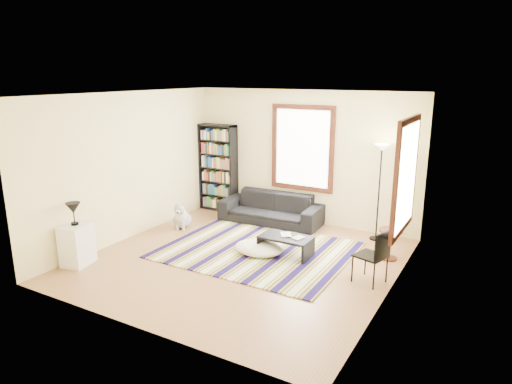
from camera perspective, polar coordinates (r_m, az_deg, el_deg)
The scene contains 21 objects.
floor at distance 7.98m, azimuth -1.79°, elevation -8.81°, with size 5.00×5.00×0.10m, color #9E6948.
ceiling at distance 7.32m, azimuth -1.98°, elevation 12.48°, with size 5.00×5.00×0.10m, color white.
wall_back at distance 9.74m, azimuth 5.98°, elevation 4.37°, with size 5.00×0.10×2.80m, color #FBECA9.
wall_front at distance 5.59m, azimuth -15.67°, elevation -3.93°, with size 5.00×0.10×2.80m, color #FBECA9.
wall_left at distance 9.09m, azimuth -15.76°, elevation 3.15°, with size 0.10×5.00×2.80m, color #FBECA9.
wall_right at distance 6.60m, azimuth 17.38°, elevation -1.21°, with size 0.10×5.00×2.80m, color #FBECA9.
window_back at distance 9.63m, azimuth 5.82°, elevation 5.47°, with size 1.20×0.06×1.60m, color white.
window_right at distance 7.33m, azimuth 18.27°, elevation 1.88°, with size 0.06×1.20×1.60m, color white.
rug at distance 8.36m, azimuth 0.09°, elevation -7.24°, with size 3.28×2.62×0.02m, color #120C40.
sofa at distance 9.77m, azimuth 1.87°, elevation -2.05°, with size 0.85×2.18×0.64m, color black.
bookshelf at distance 10.59m, azimuth -4.76°, elevation 3.04°, with size 0.90×0.30×2.00m, color black.
coffee_table at distance 8.08m, azimuth 3.73°, elevation -6.76°, with size 0.90×0.50×0.36m, color black.
book_a at distance 8.06m, azimuth 3.11°, elevation -5.37°, with size 0.24×0.18×0.02m, color beige.
book_b at distance 8.00m, azimuth 4.88°, elevation -5.57°, with size 0.15×0.21×0.02m, color beige.
floor_cushion at distance 8.17m, azimuth 0.32°, elevation -7.02°, with size 0.89×0.67×0.22m, color white.
floor_lamp at distance 8.92m, azimuth 15.10°, elevation -0.11°, with size 0.30×0.30×1.86m, color black, non-canonical shape.
side_table at distance 8.22m, azimuth 16.39°, elevation -6.31°, with size 0.40×0.40×0.54m, color #471A11.
folding_chair at distance 7.22m, azimuth 14.10°, elevation -7.76°, with size 0.42×0.40×0.86m, color black.
white_cabinet at distance 8.22m, azimuth -21.47°, elevation -6.15°, with size 0.38×0.50×0.70m, color white.
table_lamp at distance 8.06m, azimuth -21.82°, elevation -2.55°, with size 0.24×0.24×0.38m, color black, non-canonical shape.
dog at distance 9.57m, azimuth -9.21°, elevation -2.86°, with size 0.40×0.55×0.55m, color #ABABAB, non-canonical shape.
Camera 1 is at (3.83, -6.24, 3.13)m, focal length 32.00 mm.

